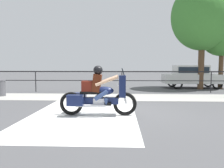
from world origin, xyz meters
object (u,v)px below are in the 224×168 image
motorcycle (98,94)px  parked_car (192,75)px  tree_behind_car (222,31)px  trash_bin (1,88)px  tree_behind_sign (203,16)px

motorcycle → parked_car: (5.59, 8.55, 0.22)m
parked_car → tree_behind_car: tree_behind_car is taller
parked_car → trash_bin: (-11.00, -4.46, -0.48)m
tree_behind_sign → motorcycle: bearing=-127.0°
parked_car → trash_bin: bearing=-159.1°
motorcycle → tree_behind_sign: tree_behind_sign is taller
parked_car → tree_behind_sign: (0.31, -0.70, 3.79)m
parked_car → tree_behind_sign: size_ratio=0.60×
trash_bin → tree_behind_sign: 12.67m
motorcycle → trash_bin: (-5.40, 4.09, -0.27)m
motorcycle → tree_behind_car: size_ratio=0.43×
tree_behind_sign → tree_behind_car: (1.39, 0.26, -0.87)m
trash_bin → tree_behind_sign: (11.31, 3.77, 4.28)m
tree_behind_car → parked_car: bearing=165.4°
parked_car → tree_behind_sign: bearing=-67.1°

